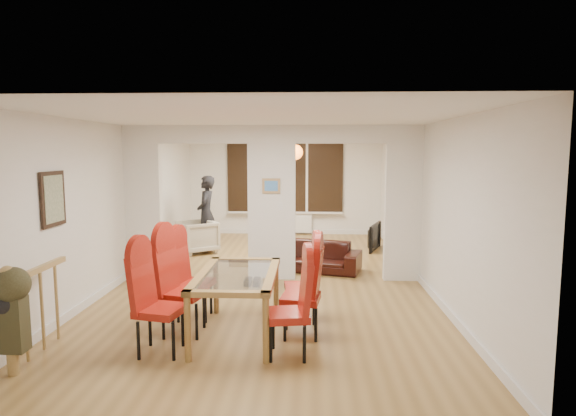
# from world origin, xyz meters

# --- Properties ---
(floor) EXTENTS (5.00, 9.00, 0.01)m
(floor) POSITION_xyz_m (0.00, 0.00, 0.00)
(floor) COLOR olive
(floor) RESTS_ON ground
(room_walls) EXTENTS (5.00, 9.00, 2.60)m
(room_walls) POSITION_xyz_m (0.00, 0.00, 1.30)
(room_walls) COLOR silver
(room_walls) RESTS_ON floor
(divider_wall) EXTENTS (5.00, 0.18, 2.60)m
(divider_wall) POSITION_xyz_m (0.00, 0.00, 1.30)
(divider_wall) COLOR white
(divider_wall) RESTS_ON floor
(bay_window_blinds) EXTENTS (3.00, 0.08, 1.80)m
(bay_window_blinds) POSITION_xyz_m (0.00, 4.44, 1.50)
(bay_window_blinds) COLOR black
(bay_window_blinds) RESTS_ON room_walls
(radiator) EXTENTS (1.40, 0.08, 0.50)m
(radiator) POSITION_xyz_m (0.00, 4.40, 0.30)
(radiator) COLOR white
(radiator) RESTS_ON floor
(pendant_light) EXTENTS (0.36, 0.36, 0.36)m
(pendant_light) POSITION_xyz_m (0.30, 3.30, 2.15)
(pendant_light) COLOR orange
(pendant_light) RESTS_ON room_walls
(stair_newel) EXTENTS (0.40, 1.20, 1.10)m
(stair_newel) POSITION_xyz_m (-2.25, -3.20, 0.55)
(stair_newel) COLOR #A1814A
(stair_newel) RESTS_ON floor
(wall_poster) EXTENTS (0.04, 0.52, 0.67)m
(wall_poster) POSITION_xyz_m (-2.47, -2.40, 1.60)
(wall_poster) COLOR gray
(wall_poster) RESTS_ON room_walls
(pillar_photo) EXTENTS (0.30, 0.03, 0.25)m
(pillar_photo) POSITION_xyz_m (0.00, -0.10, 1.60)
(pillar_photo) COLOR #4C8CD8
(pillar_photo) RESTS_ON divider_wall
(dining_table) EXTENTS (0.91, 1.62, 0.76)m
(dining_table) POSITION_xyz_m (-0.21, -2.57, 0.38)
(dining_table) COLOR olive
(dining_table) RESTS_ON floor
(dining_chair_la) EXTENTS (0.54, 0.54, 1.13)m
(dining_chair_la) POSITION_xyz_m (-0.96, -3.13, 0.56)
(dining_chair_la) COLOR maroon
(dining_chair_la) RESTS_ON floor
(dining_chair_lb) EXTENTS (0.57, 0.57, 1.18)m
(dining_chair_lb) POSITION_xyz_m (-0.85, -2.56, 0.59)
(dining_chair_lb) COLOR maroon
(dining_chair_lb) RESTS_ON floor
(dining_chair_lc) EXTENTS (0.51, 0.51, 1.08)m
(dining_chair_lc) POSITION_xyz_m (-0.85, -2.02, 0.54)
(dining_chair_lc) COLOR maroon
(dining_chair_lc) RESTS_ON floor
(dining_chair_ra) EXTENTS (0.48, 0.48, 1.07)m
(dining_chair_ra) POSITION_xyz_m (0.42, -3.14, 0.53)
(dining_chair_ra) COLOR maroon
(dining_chair_ra) RESTS_ON floor
(dining_chair_rb) EXTENTS (0.49, 0.49, 1.09)m
(dining_chair_rb) POSITION_xyz_m (0.54, -2.57, 0.54)
(dining_chair_rb) COLOR maroon
(dining_chair_rb) RESTS_ON floor
(dining_chair_rc) EXTENTS (0.46, 0.46, 1.03)m
(dining_chair_rc) POSITION_xyz_m (0.53, -2.05, 0.51)
(dining_chair_rc) COLOR maroon
(dining_chair_rc) RESTS_ON floor
(sofa) EXTENTS (1.93, 1.16, 0.53)m
(sofa) POSITION_xyz_m (0.66, 0.61, 0.26)
(sofa) COLOR black
(sofa) RESTS_ON floor
(armchair) EXTENTS (1.04, 1.05, 0.69)m
(armchair) POSITION_xyz_m (-1.77, 2.02, 0.35)
(armchair) COLOR #B9B29D
(armchair) RESTS_ON floor
(person) EXTENTS (0.61, 0.41, 1.64)m
(person) POSITION_xyz_m (-1.62, 2.29, 0.82)
(person) COLOR black
(person) RESTS_ON floor
(television) EXTENTS (0.99, 0.46, 0.58)m
(television) POSITION_xyz_m (2.00, 2.53, 0.29)
(television) COLOR black
(television) RESTS_ON floor
(coffee_table) EXTENTS (0.97, 0.54, 0.22)m
(coffee_table) POSITION_xyz_m (0.02, 2.34, 0.11)
(coffee_table) COLOR black
(coffee_table) RESTS_ON floor
(bottle) EXTENTS (0.07, 0.07, 0.28)m
(bottle) POSITION_xyz_m (-0.14, 2.22, 0.36)
(bottle) COLOR #143F19
(bottle) RESTS_ON coffee_table
(bowl) EXTENTS (0.21, 0.21, 0.05)m
(bowl) POSITION_xyz_m (-0.05, 2.34, 0.24)
(bowl) COLOR black
(bowl) RESTS_ON coffee_table
(shoes) EXTENTS (0.25, 0.27, 0.10)m
(shoes) POSITION_xyz_m (-0.29, -0.48, 0.05)
(shoes) COLOR black
(shoes) RESTS_ON floor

